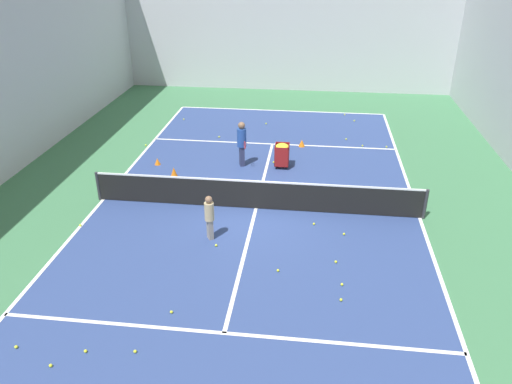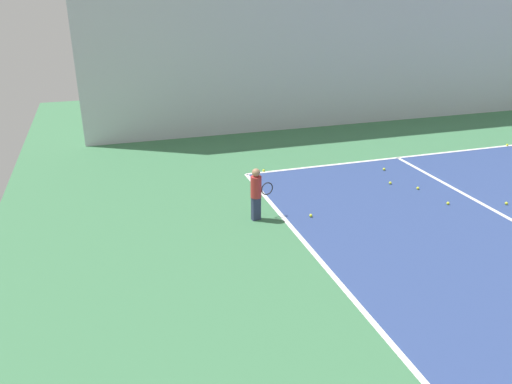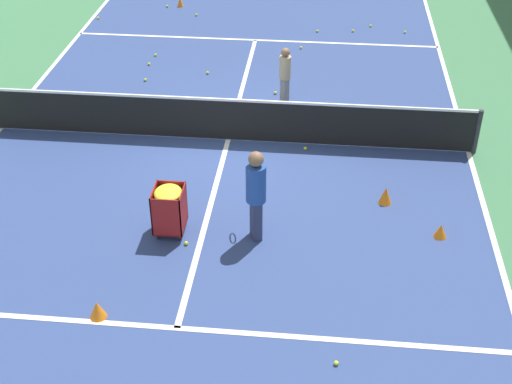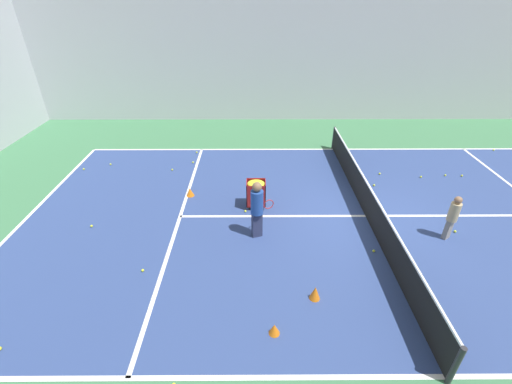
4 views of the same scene
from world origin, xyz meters
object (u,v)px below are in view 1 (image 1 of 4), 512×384
(coach_at_net, at_px, (242,141))
(ball_cart, at_px, (282,151))
(child_midcourt, at_px, (209,215))
(training_cone_1, at_px, (174,172))
(tennis_net, at_px, (256,194))
(training_cone_0, at_px, (157,161))

(coach_at_net, xyz_separation_m, ball_cart, (1.46, 0.02, -0.34))
(child_midcourt, height_order, training_cone_1, child_midcourt)
(tennis_net, distance_m, training_cone_0, 5.01)
(ball_cart, height_order, training_cone_0, ball_cart)
(tennis_net, xyz_separation_m, child_midcourt, (-1.05, -1.88, 0.26))
(ball_cart, bearing_deg, training_cone_1, -161.10)
(child_midcourt, relative_size, training_cone_0, 5.30)
(ball_cart, relative_size, training_cone_1, 2.67)
(coach_at_net, relative_size, ball_cart, 1.88)
(child_midcourt, height_order, training_cone_0, child_midcourt)
(training_cone_0, xyz_separation_m, training_cone_1, (0.88, -0.93, 0.04))
(tennis_net, bearing_deg, training_cone_1, 147.40)
(coach_at_net, relative_size, child_midcourt, 1.27)
(ball_cart, distance_m, training_cone_1, 3.94)
(coach_at_net, bearing_deg, training_cone_1, -79.38)
(coach_at_net, distance_m, training_cone_0, 3.24)
(coach_at_net, xyz_separation_m, training_cone_0, (-3.12, -0.31, -0.83))
(training_cone_0, distance_m, training_cone_1, 1.28)
(child_midcourt, relative_size, training_cone_1, 3.94)
(ball_cart, bearing_deg, tennis_net, -99.48)
(child_midcourt, distance_m, ball_cart, 5.41)
(training_cone_1, bearing_deg, tennis_net, -32.60)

